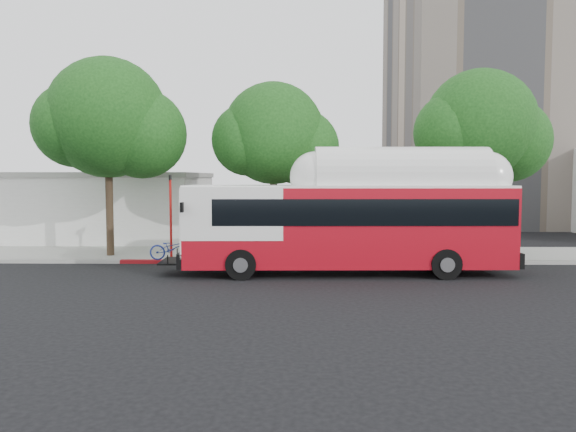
% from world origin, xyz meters
% --- Properties ---
extents(ground, '(120.00, 120.00, 0.00)m').
position_xyz_m(ground, '(0.00, 0.00, 0.00)').
color(ground, black).
rests_on(ground, ground).
extents(sidewalk, '(60.00, 5.00, 0.15)m').
position_xyz_m(sidewalk, '(0.00, 6.50, 0.07)').
color(sidewalk, gray).
rests_on(sidewalk, ground).
extents(curb_strip, '(60.00, 0.30, 0.15)m').
position_xyz_m(curb_strip, '(0.00, 3.90, 0.07)').
color(curb_strip, gray).
rests_on(curb_strip, ground).
extents(red_curb_segment, '(10.00, 0.32, 0.16)m').
position_xyz_m(red_curb_segment, '(-3.00, 3.90, 0.08)').
color(red_curb_segment, maroon).
rests_on(red_curb_segment, ground).
extents(street_tree_left, '(6.67, 5.80, 9.74)m').
position_xyz_m(street_tree_left, '(-8.53, 5.56, 6.60)').
color(street_tree_left, '#2D2116').
rests_on(street_tree_left, ground).
extents(street_tree_mid, '(5.75, 5.00, 8.62)m').
position_xyz_m(street_tree_mid, '(-0.59, 6.06, 5.91)').
color(street_tree_mid, '#2D2116').
rests_on(street_tree_mid, ground).
extents(street_tree_right, '(6.21, 5.40, 9.18)m').
position_xyz_m(street_tree_right, '(9.44, 5.86, 6.26)').
color(street_tree_right, '#2D2116').
rests_on(street_tree_right, ground).
extents(apartment_tower, '(18.00, 18.00, 37.00)m').
position_xyz_m(apartment_tower, '(18.00, 28.00, 17.62)').
color(apartment_tower, tan).
rests_on(apartment_tower, ground).
extents(low_commercial_bldg, '(16.20, 10.20, 4.25)m').
position_xyz_m(low_commercial_bldg, '(-14.00, 14.00, 2.15)').
color(low_commercial_bldg, silver).
rests_on(low_commercial_bldg, ground).
extents(transit_bus, '(14.20, 3.29, 4.18)m').
position_xyz_m(transit_bus, '(2.31, 1.22, 1.95)').
color(transit_bus, '#A60B18').
rests_on(transit_bus, ground).
extents(signal_pole, '(0.12, 0.39, 4.07)m').
position_xyz_m(signal_pole, '(-5.73, 4.26, 2.09)').
color(signal_pole, '#B01512').
rests_on(signal_pole, ground).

